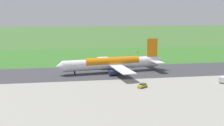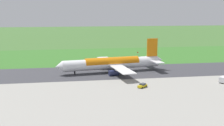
# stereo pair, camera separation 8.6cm
# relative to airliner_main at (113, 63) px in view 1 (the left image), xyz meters

# --- Properties ---
(ground_plane) EXTENTS (800.00, 800.00, 0.00)m
(ground_plane) POSITION_rel_airliner_main_xyz_m (-14.38, 0.05, -4.35)
(ground_plane) COLOR #3D662D
(runway_asphalt) EXTENTS (600.00, 30.35, 0.06)m
(runway_asphalt) POSITION_rel_airliner_main_xyz_m (-14.38, 0.05, -4.32)
(runway_asphalt) COLOR #38383D
(runway_asphalt) RESTS_ON ground
(apron_concrete) EXTENTS (440.00, 110.00, 0.05)m
(apron_concrete) POSITION_rel_airliner_main_xyz_m (-14.38, 54.24, -4.33)
(apron_concrete) COLOR gray
(apron_concrete) RESTS_ON ground
(grass_verge_foreground) EXTENTS (600.00, 80.00, 0.04)m
(grass_verge_foreground) POSITION_rel_airliner_main_xyz_m (-14.38, -44.61, -4.33)
(grass_verge_foreground) COLOR #346B27
(grass_verge_foreground) RESTS_ON ground
(airliner_main) EXTENTS (54.07, 44.41, 15.88)m
(airliner_main) POSITION_rel_airliner_main_xyz_m (0.00, 0.00, 0.00)
(airliner_main) COLOR white
(airliner_main) RESTS_ON ground
(service_car_followme) EXTENTS (4.39, 4.05, 1.62)m
(service_car_followme) POSITION_rel_airliner_main_xyz_m (-7.04, 28.92, -3.51)
(service_car_followme) COLOR gold
(service_car_followme) RESTS_ON ground
(service_truck_fuel) EXTENTS (5.96, 5.33, 2.65)m
(service_truck_fuel) POSITION_rel_airliner_main_xyz_m (-42.28, 27.08, -2.95)
(service_truck_fuel) COLOR gold
(service_truck_fuel) RESTS_ON ground
(no_stopping_sign) EXTENTS (0.60, 0.10, 2.69)m
(no_stopping_sign) POSITION_rel_airliner_main_xyz_m (-23.97, -44.86, -2.76)
(no_stopping_sign) COLOR slate
(no_stopping_sign) RESTS_ON ground
(traffic_cone_orange) EXTENTS (0.40, 0.40, 0.55)m
(traffic_cone_orange) POSITION_rel_airliner_main_xyz_m (-20.12, -42.68, -4.08)
(traffic_cone_orange) COLOR orange
(traffic_cone_orange) RESTS_ON ground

